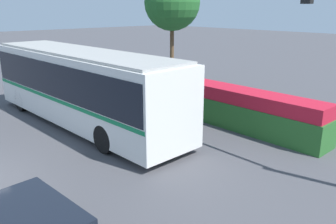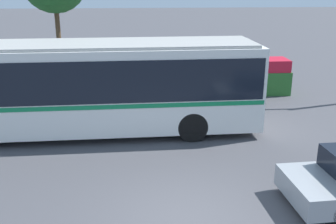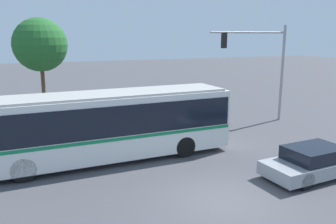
{
  "view_description": "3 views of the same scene",
  "coord_description": "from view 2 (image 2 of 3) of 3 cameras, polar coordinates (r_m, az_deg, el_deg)",
  "views": [
    {
      "loc": [
        10.42,
        -1.34,
        4.81
      ],
      "look_at": [
        2.47,
        5.93,
        1.58
      ],
      "focal_mm": 37.08,
      "sensor_mm": 36.0,
      "label": 1
    },
    {
      "loc": [
        -0.99,
        -7.63,
        5.13
      ],
      "look_at": [
        -0.15,
        3.89,
        1.27
      ],
      "focal_mm": 42.5,
      "sensor_mm": 36.0,
      "label": 2
    },
    {
      "loc": [
        -6.01,
        -9.58,
        5.67
      ],
      "look_at": [
        0.53,
        6.22,
        1.87
      ],
      "focal_mm": 36.74,
      "sensor_mm": 36.0,
      "label": 3
    }
  ],
  "objects": [
    {
      "name": "ground_plane",
      "position": [
        9.25,
        2.76,
        -15.22
      ],
      "size": [
        140.0,
        140.0,
        0.0
      ],
      "primitive_type": "plane",
      "color": "#444449"
    },
    {
      "name": "city_bus",
      "position": [
        13.74,
        -10.85,
        4.13
      ],
      "size": [
        11.44,
        2.86,
        3.16
      ],
      "rotation": [
        0.0,
        0.0,
        3.17
      ],
      "color": "silver",
      "rests_on": "ground"
    },
    {
      "name": "flowering_hedge",
      "position": [
        18.71,
        6.96,
        4.98
      ],
      "size": [
        6.77,
        1.29,
        1.63
      ],
      "color": "#286028",
      "rests_on": "ground"
    }
  ]
}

